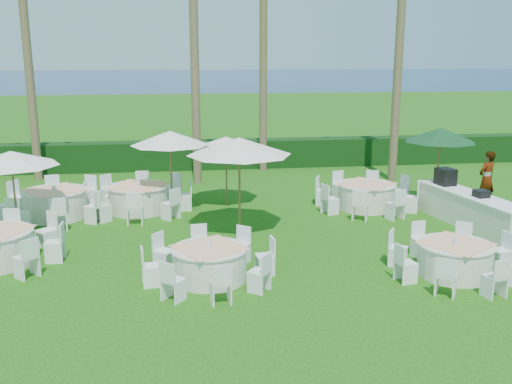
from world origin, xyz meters
TOP-DOWN VIEW (x-y plane):
  - ground at (0.00, 0.00)m, footprint 120.00×120.00m
  - hedge at (0.00, 12.00)m, footprint 34.00×1.00m
  - ocean at (0.00, 102.00)m, footprint 260.00×260.00m
  - banquet_table_b at (0.61, -0.61)m, footprint 2.94×2.94m
  - banquet_table_c at (6.06, -1.07)m, footprint 2.93×2.93m
  - banquet_table_d at (-3.73, 4.95)m, footprint 3.39×3.39m
  - banquet_table_e at (-1.27, 5.30)m, footprint 3.32×3.32m
  - banquet_table_f at (5.92, 4.68)m, footprint 3.18×3.18m
  - umbrella_a at (-4.43, 3.37)m, footprint 2.52×2.52m
  - umbrella_b at (1.62, 2.59)m, footprint 2.83×2.83m
  - umbrella_c at (-0.24, 5.25)m, footprint 2.44×2.44m
  - umbrella_d at (1.53, 5.68)m, footprint 2.37×2.37m
  - umbrella_green at (8.18, 4.49)m, footprint 2.25×2.25m
  - buffet_table at (8.24, 2.45)m, footprint 1.60×4.19m
  - staff_person at (9.88, 4.48)m, footprint 0.78×0.66m
  - palm_b at (-5.53, 10.69)m, footprint 4.41×4.03m
  - palm_c at (0.70, 9.19)m, footprint 4.38×4.21m
  - palm_d at (3.56, 11.30)m, footprint 4.34×4.29m
  - palm_e at (8.29, 8.61)m, footprint 4.20×4.39m

SIDE VIEW (x-z plane):
  - ground at x=0.00m, z-range 0.00..0.00m
  - ocean at x=0.00m, z-range 0.00..0.00m
  - banquet_table_b at x=0.61m, z-range -0.06..0.83m
  - banquet_table_c at x=6.06m, z-range -0.06..0.84m
  - banquet_table_f at x=5.92m, z-range -0.06..0.92m
  - banquet_table_e at x=-1.27m, z-range -0.06..0.94m
  - banquet_table_d at x=-3.73m, z-range -0.06..0.96m
  - buffet_table at x=8.24m, z-range -0.22..1.24m
  - hedge at x=0.00m, z-range 0.00..1.20m
  - staff_person at x=9.88m, z-range 0.00..1.81m
  - umbrella_d at x=1.53m, z-range 0.93..3.19m
  - umbrella_a at x=-4.43m, z-range 0.95..3.27m
  - umbrella_c at x=-0.24m, z-range 1.04..3.58m
  - umbrella_green at x=8.18m, z-range 1.06..3.64m
  - umbrella_b at x=1.62m, z-range 1.10..3.77m
  - palm_b at x=-5.53m, z-range 0.44..8.40m
  - palm_d at x=3.56m, z-range 0.46..9.44m
  - palm_c at x=0.70m, z-range 0.47..10.50m
  - palm_e at x=8.29m, z-range 0.48..11.21m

